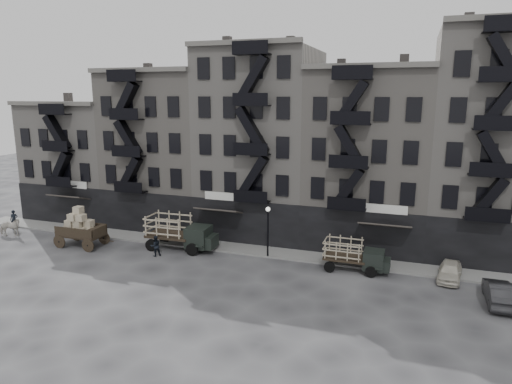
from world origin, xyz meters
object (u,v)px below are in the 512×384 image
(stake_truck_west, at_px, (179,230))
(stake_truck_east, at_px, (354,253))
(horse, at_px, (10,227))
(car_east, at_px, (450,271))
(car_far, at_px, (500,293))
(pedestrian_west, at_px, (14,220))
(wagon, at_px, (79,224))
(pedestrian_mid, at_px, (156,246))

(stake_truck_west, xyz_separation_m, stake_truck_east, (14.81, -0.05, -0.34))
(horse, distance_m, car_east, 38.41)
(car_east, relative_size, car_far, 0.85)
(stake_truck_east, xyz_separation_m, pedestrian_west, (-33.02, -0.08, -0.42))
(car_far, bearing_deg, stake_truck_west, -6.14)
(wagon, xyz_separation_m, stake_truck_west, (8.63, 2.10, -0.29))
(stake_truck_east, bearing_deg, pedestrian_mid, -172.26)
(horse, height_order, pedestrian_mid, horse)
(car_east, height_order, car_far, car_far)
(stake_truck_west, distance_m, stake_truck_east, 14.81)
(wagon, height_order, car_east, wagon)
(stake_truck_west, xyz_separation_m, car_far, (24.29, -2.60, -1.00))
(car_east, bearing_deg, pedestrian_west, -171.18)
(car_far, bearing_deg, wagon, -0.89)
(wagon, relative_size, pedestrian_west, 2.15)
(wagon, xyz_separation_m, pedestrian_mid, (7.55, -0.04, -1.14))
(stake_truck_west, xyz_separation_m, pedestrian_mid, (-1.08, -2.14, -0.86))
(car_east, height_order, pedestrian_mid, pedestrian_mid)
(pedestrian_west, bearing_deg, car_east, -31.88)
(wagon, relative_size, car_far, 0.94)
(stake_truck_west, distance_m, car_far, 24.45)
(horse, xyz_separation_m, pedestrian_mid, (15.70, -0.14, -0.00))
(car_far, height_order, pedestrian_mid, pedestrian_mid)
(stake_truck_east, xyz_separation_m, car_far, (9.48, -2.55, -0.66))
(wagon, height_order, pedestrian_mid, wagon)
(wagon, bearing_deg, stake_truck_west, 13.89)
(horse, distance_m, pedestrian_west, 2.36)
(stake_truck_west, bearing_deg, pedestrian_mid, -118.73)
(horse, height_order, pedestrian_west, pedestrian_west)
(pedestrian_mid, bearing_deg, horse, -44.41)
(horse, distance_m, wagon, 8.23)
(pedestrian_west, bearing_deg, wagon, -44.43)
(stake_truck_west, height_order, pedestrian_west, stake_truck_west)
(stake_truck_west, relative_size, car_east, 1.62)
(horse, height_order, stake_truck_west, stake_truck_west)
(stake_truck_west, relative_size, stake_truck_east, 1.26)
(car_far, relative_size, pedestrian_mid, 2.55)
(stake_truck_east, bearing_deg, horse, -176.23)
(horse, bearing_deg, car_far, -113.16)
(stake_truck_east, bearing_deg, car_far, -14.84)
(car_east, bearing_deg, horse, -168.35)
(wagon, relative_size, stake_truck_west, 0.68)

